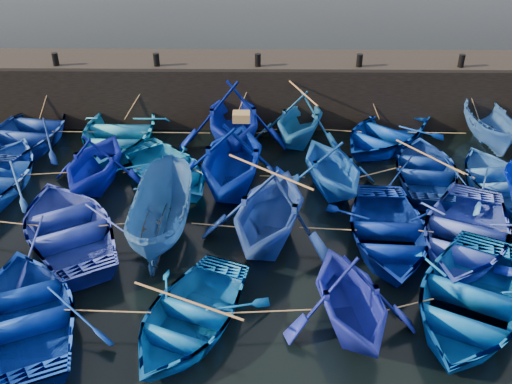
{
  "coord_description": "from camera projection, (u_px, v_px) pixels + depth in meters",
  "views": [
    {
      "loc": [
        0.17,
        -12.22,
        10.19
      ],
      "look_at": [
        0.0,
        3.2,
        0.7
      ],
      "focal_mm": 40.0,
      "sensor_mm": 36.0,
      "label": 1
    }
  ],
  "objects": [
    {
      "name": "ground",
      "position": [
        255.0,
        274.0,
        15.74
      ],
      "size": [
        120.0,
        120.0,
        0.0
      ],
      "primitive_type": "plane",
      "color": "black",
      "rests_on": "ground"
    },
    {
      "name": "quay_wall",
      "position": [
        258.0,
        90.0,
        24.03
      ],
      "size": [
        26.0,
        2.5,
        2.5
      ],
      "primitive_type": "cube",
      "color": "black",
      "rests_on": "ground"
    },
    {
      "name": "quay_top",
      "position": [
        258.0,
        60.0,
        23.34
      ],
      "size": [
        26.0,
        2.5,
        0.12
      ],
      "primitive_type": "cube",
      "color": "black",
      "rests_on": "quay_wall"
    },
    {
      "name": "bollard_0",
      "position": [
        55.0,
        59.0,
        22.49
      ],
      "size": [
        0.24,
        0.24,
        0.5
      ],
      "primitive_type": "cylinder",
      "color": "black",
      "rests_on": "quay_top"
    },
    {
      "name": "bollard_1",
      "position": [
        156.0,
        60.0,
        22.45
      ],
      "size": [
        0.24,
        0.24,
        0.5
      ],
      "primitive_type": "cylinder",
      "color": "black",
      "rests_on": "quay_top"
    },
    {
      "name": "bollard_2",
      "position": [
        258.0,
        60.0,
        22.41
      ],
      "size": [
        0.24,
        0.24,
        0.5
      ],
      "primitive_type": "cylinder",
      "color": "black",
      "rests_on": "quay_top"
    },
    {
      "name": "bollard_3",
      "position": [
        359.0,
        60.0,
        22.38
      ],
      "size": [
        0.24,
        0.24,
        0.5
      ],
      "primitive_type": "cylinder",
      "color": "black",
      "rests_on": "quay_top"
    },
    {
      "name": "bollard_4",
      "position": [
        461.0,
        61.0,
        22.34
      ],
      "size": [
        0.24,
        0.24,
        0.5
      ],
      "primitive_type": "cylinder",
      "color": "black",
      "rests_on": "quay_top"
    },
    {
      "name": "boat_0",
      "position": [
        29.0,
        131.0,
        22.23
      ],
      "size": [
        4.7,
        6.02,
        1.14
      ],
      "primitive_type": "imported",
      "rotation": [
        0.0,
        0.0,
        3.0
      ],
      "color": "navy",
      "rests_on": "ground"
    },
    {
      "name": "boat_1",
      "position": [
        118.0,
        131.0,
        22.16
      ],
      "size": [
        4.23,
        5.85,
        1.2
      ],
      "primitive_type": "imported",
      "rotation": [
        0.0,
        0.0,
        -0.02
      ],
      "color": "blue",
      "rests_on": "ground"
    },
    {
      "name": "boat_2",
      "position": [
        233.0,
        116.0,
        21.71
      ],
      "size": [
        4.63,
        5.25,
        2.58
      ],
      "primitive_type": "imported",
      "rotation": [
        0.0,
        0.0,
        0.09
      ],
      "color": "#021385",
      "rests_on": "ground"
    },
    {
      "name": "boat_3",
      "position": [
        300.0,
        118.0,
        22.13
      ],
      "size": [
        4.51,
        4.86,
        2.1
      ],
      "primitive_type": "imported",
      "rotation": [
        0.0,
        0.0,
        -0.32
      ],
      "color": "#165B9E",
      "rests_on": "ground"
    },
    {
      "name": "boat_4",
      "position": [
        385.0,
        133.0,
        22.2
      ],
      "size": [
        5.95,
        6.13,
        1.04
      ],
      "primitive_type": "imported",
      "rotation": [
        0.0,
        0.0,
        -0.69
      ],
      "color": "#002891",
      "rests_on": "ground"
    },
    {
      "name": "boat_5",
      "position": [
        491.0,
        128.0,
        21.96
      ],
      "size": [
        1.6,
        4.08,
        1.57
      ],
      "primitive_type": "imported",
      "rotation": [
        0.0,
        0.0,
        0.02
      ],
      "color": "#23529C",
      "rests_on": "ground"
    },
    {
      "name": "boat_7",
      "position": [
        95.0,
        160.0,
        19.23
      ],
      "size": [
        3.88,
        4.32,
        2.04
      ],
      "primitive_type": "imported",
      "rotation": [
        0.0,
        0.0,
        2.99
      ],
      "color": "#081499",
      "rests_on": "ground"
    },
    {
      "name": "boat_8",
      "position": [
        167.0,
        170.0,
        19.76
      ],
      "size": [
        5.49,
        5.78,
        0.98
      ],
      "primitive_type": "imported",
      "rotation": [
        0.0,
        0.0,
        0.63
      ],
      "color": "blue",
      "rests_on": "ground"
    },
    {
      "name": "boat_9",
      "position": [
        233.0,
        156.0,
        18.9
      ],
      "size": [
        4.77,
        5.36,
        2.58
      ],
      "primitive_type": "imported",
      "rotation": [
        0.0,
        0.0,
        3.02
      ],
      "color": "#001A92",
      "rests_on": "ground"
    },
    {
      "name": "boat_10",
      "position": [
        333.0,
        165.0,
        18.95
      ],
      "size": [
        4.3,
        4.65,
        2.03
      ],
      "primitive_type": "imported",
      "rotation": [
        0.0,
        0.0,
        3.43
      ],
      "color": "blue",
      "rests_on": "ground"
    },
    {
      "name": "boat_11",
      "position": [
        427.0,
        169.0,
        19.85
      ],
      "size": [
        3.83,
        4.94,
        0.94
      ],
      "primitive_type": "imported",
      "rotation": [
        0.0,
        0.0,
        3.01
      ],
      "color": "navy",
      "rests_on": "ground"
    },
    {
      "name": "boat_12",
      "position": [
        501.0,
        180.0,
        19.18
      ],
      "size": [
        3.8,
        4.91,
        0.94
      ],
      "primitive_type": "imported",
      "rotation": [
        0.0,
        0.0,
        3.28
      ],
      "color": "#1E53B4",
      "rests_on": "ground"
    },
    {
      "name": "boat_14",
      "position": [
        68.0,
        226.0,
        16.77
      ],
      "size": [
        5.85,
        6.4,
        1.09
      ],
      "primitive_type": "imported",
      "rotation": [
        0.0,
        0.0,
        3.66
      ],
      "color": "#20339D",
      "rests_on": "ground"
    },
    {
      "name": "boat_15",
      "position": [
        160.0,
        214.0,
        16.72
      ],
      "size": [
        1.82,
        4.54,
        1.74
      ],
      "primitive_type": "imported",
      "rotation": [
        0.0,
        0.0,
        3.11
      ],
      "color": "navy",
      "rests_on": "ground"
    },
    {
      "name": "boat_16",
      "position": [
        269.0,
        209.0,
        16.36
      ],
      "size": [
        5.03,
        5.46,
        2.4
      ],
      "primitive_type": "imported",
      "rotation": [
        0.0,
        0.0,
        -0.28
      ],
      "color": "#1E419E",
      "rests_on": "ground"
    },
    {
      "name": "boat_17",
      "position": [
        388.0,
        232.0,
        16.59
      ],
      "size": [
        3.75,
        5.05,
        1.01
      ],
      "primitive_type": "imported",
      "rotation": [
        0.0,
        0.0,
        -0.06
      ],
      "color": "navy",
      "rests_on": "ground"
    },
    {
      "name": "boat_18",
      "position": [
        464.0,
        233.0,
        16.5
      ],
      "size": [
        5.48,
        6.21,
        1.07
      ],
      "primitive_type": "imported",
      "rotation": [
        0.0,
        0.0,
        -0.42
      ],
      "color": "blue",
      "rests_on": "ground"
    },
    {
      "name": "boat_21",
      "position": [
        27.0,
        311.0,
        13.79
      ],
      "size": [
        5.19,
        5.87,
        1.01
      ],
      "primitive_type": "imported",
      "rotation": [
        0.0,
        0.0,
        3.57
      ],
      "color": "#022691",
      "rests_on": "ground"
    },
    {
      "name": "boat_22",
      "position": [
        189.0,
        316.0,
        13.72
      ],
      "size": [
        4.56,
        5.25,
        0.91
      ],
      "primitive_type": "imported",
      "rotation": [
        0.0,
        0.0,
        -0.38
      ],
      "color": "#034C9D",
      "rests_on": "ground"
    },
    {
      "name": "boat_23",
      "position": [
        350.0,
        296.0,
        13.52
      ],
      "size": [
        3.87,
        4.28,
        1.98
      ],
      "primitive_type": "imported",
      "rotation": [
        0.0,
        0.0,
        0.18
      ],
      "color": "#1421A6",
      "rests_on": "ground"
    },
    {
      "name": "boat_24",
      "position": [
        470.0,
        299.0,
        14.07
      ],
      "size": [
        5.94,
        6.6,
        1.12
      ],
      "primitive_type": "imported",
      "rotation": [
        0.0,
        0.0,
        -0.48
      ],
      "color": "#024694",
      "rests_on": "ground"
    },
    {
      "name": "wooden_crate",
      "position": [
        241.0,
        117.0,
        18.15
      ],
      "size": [
        0.55,
        0.45,
        0.29
      ],
      "primitive_type": "cube",
      "color": "olive",
      "rests_on": "boat_9"
    },
    {
      "name": "mooring_ropes",
      "position": [
        249.0,
        159.0,
        19.64
      ],
      "size": [
        17.97,
        11.66,
        2.1
      ],
      "color": "tan",
      "rests_on": "ground"
    },
    {
      "name": "loose_oars",
      "position": [
        308.0,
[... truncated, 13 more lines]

